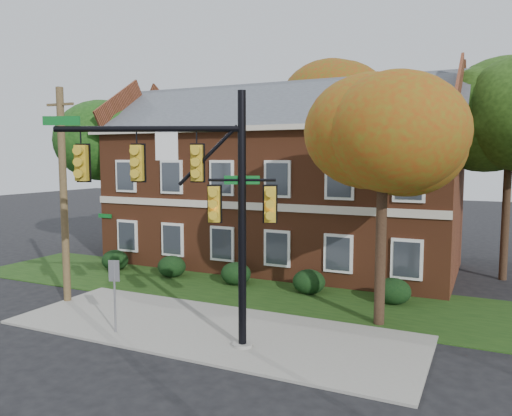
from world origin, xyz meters
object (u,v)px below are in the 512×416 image
at_px(apartment_building, 281,172).
at_px(sign_post, 114,284).
at_px(hedge_left, 172,266).
at_px(hedge_center, 236,274).
at_px(tree_near_right, 390,130).
at_px(hedge_right, 309,282).
at_px(hedge_far_right, 393,291).
at_px(traffic_signal, 195,191).
at_px(utility_pole, 64,195).
at_px(tree_far_rear, 345,111).
at_px(tree_left_rear, 123,142).
at_px(hedge_far_left, 115,260).

bearing_deg(apartment_building, sign_post, -92.77).
relative_size(hedge_left, hedge_center, 1.00).
bearing_deg(tree_near_right, hedge_right, 142.72).
bearing_deg(apartment_building, hedge_far_right, -36.89).
bearing_deg(traffic_signal, sign_post, 158.27).
bearing_deg(tree_near_right, traffic_signal, -137.44).
distance_m(apartment_building, hedge_far_right, 9.82).
height_order(hedge_right, utility_pole, utility_pole).
bearing_deg(tree_far_rear, hedge_left, -110.29).
bearing_deg(hedge_center, utility_pole, -132.39).
relative_size(hedge_left, tree_near_right, 0.16).
distance_m(hedge_left, sign_post, 7.97).
distance_m(hedge_far_right, sign_post, 10.63).
xyz_separation_m(apartment_building, utility_pole, (-4.83, -10.55, -0.69)).
xyz_separation_m(apartment_building, tree_left_rear, (-9.73, -1.12, 1.69)).
xyz_separation_m(hedge_left, hedge_right, (7.00, 0.00, 0.00)).
height_order(hedge_left, traffic_signal, traffic_signal).
xyz_separation_m(tree_near_right, tree_far_rear, (-5.88, 15.93, 2.17)).
xyz_separation_m(tree_left_rear, traffic_signal, (12.17, -11.36, -1.90)).
bearing_deg(utility_pole, sign_post, -26.80).
relative_size(hedge_far_right, traffic_signal, 0.18).
relative_size(hedge_left, tree_far_rear, 0.12).
distance_m(hedge_center, tree_near_right, 9.90).
bearing_deg(hedge_far_left, tree_near_right, -11.27).
bearing_deg(hedge_right, hedge_far_right, 0.00).
height_order(hedge_far_right, traffic_signal, traffic_signal).
distance_m(hedge_far_left, hedge_center, 7.00).
xyz_separation_m(tree_near_right, utility_pole, (-12.06, -2.46, -2.37)).
relative_size(hedge_far_left, hedge_right, 1.00).
distance_m(tree_far_rear, sign_post, 21.74).
distance_m(hedge_right, utility_pole, 10.57).
bearing_deg(utility_pole, apartment_building, 64.33).
distance_m(hedge_left, utility_pole, 6.64).
bearing_deg(sign_post, traffic_signal, -17.35).
distance_m(hedge_left, tree_near_right, 12.68).
xyz_separation_m(apartment_building, sign_post, (-0.61, -12.59, -3.31)).
relative_size(hedge_far_left, tree_left_rear, 0.16).
bearing_deg(hedge_center, hedge_right, 0.00).
height_order(tree_near_right, sign_post, tree_near_right).
relative_size(apartment_building, tree_left_rear, 2.12).
distance_m(tree_left_rear, sign_post, 15.49).
relative_size(hedge_far_left, sign_post, 0.57).
distance_m(apartment_building, utility_pole, 11.63).
xyz_separation_m(tree_left_rear, sign_post, (9.12, -11.47, -5.01)).
bearing_deg(hedge_far_right, traffic_signal, -122.24).
height_order(apartment_building, tree_near_right, apartment_building).
bearing_deg(hedge_far_right, hedge_left, 180.00).
height_order(hedge_right, traffic_signal, traffic_signal).
height_order(apartment_building, hedge_left, apartment_building).
bearing_deg(hedge_left, tree_left_rear, 146.41).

